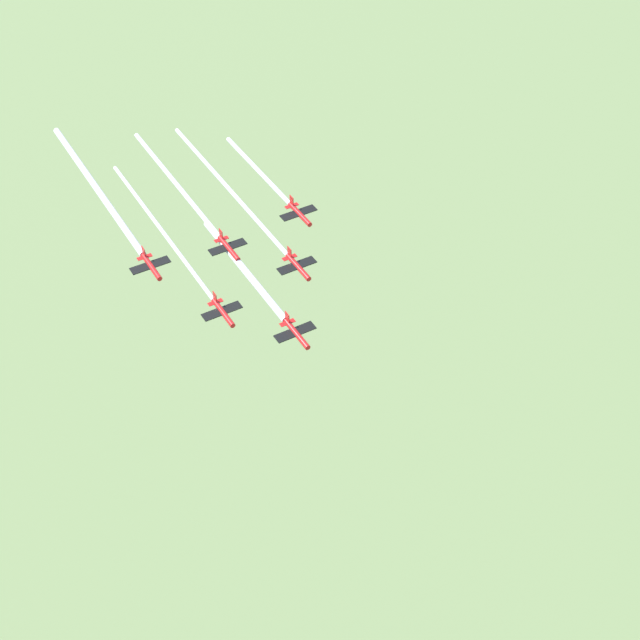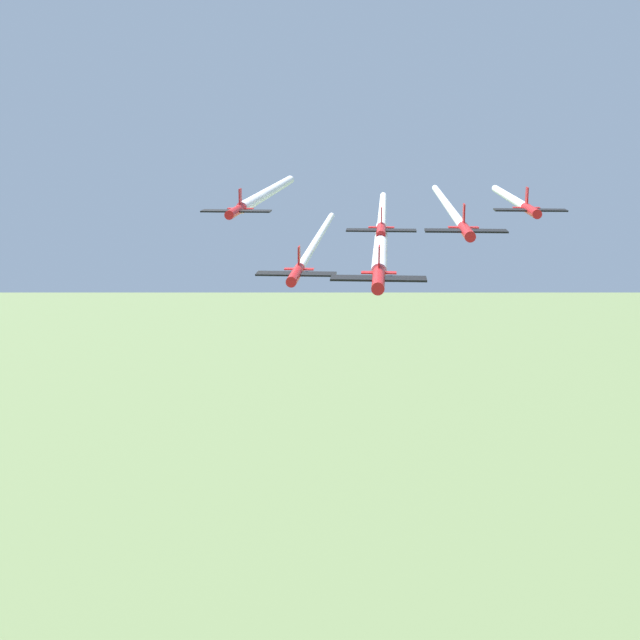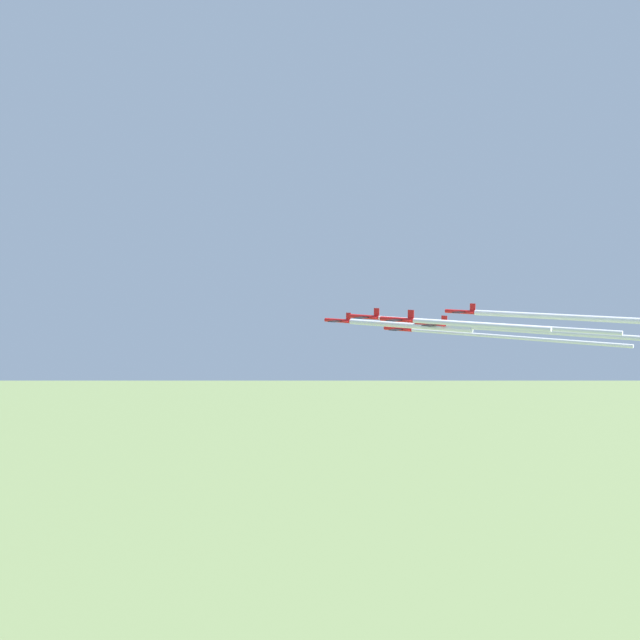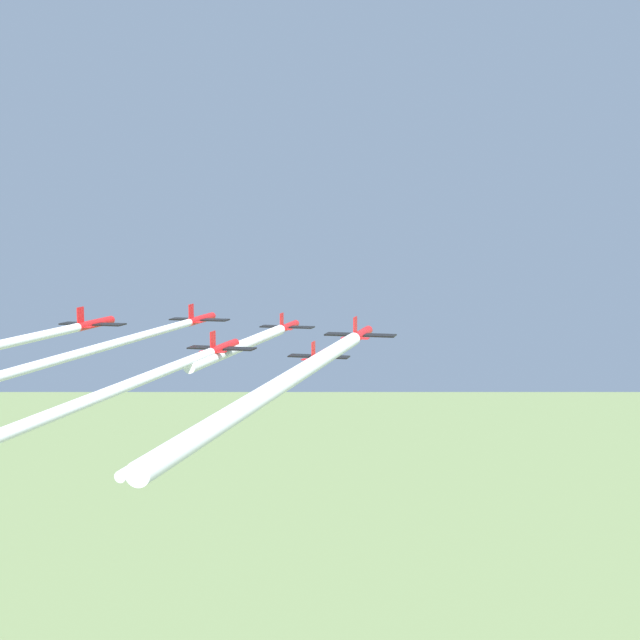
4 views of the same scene
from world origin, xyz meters
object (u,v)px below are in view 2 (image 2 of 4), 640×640
Objects in this scene: jet_1 at (466,231)px; jet_3 at (531,210)px; jet_5 at (236,211)px; jet_2 at (296,274)px; jet_0 at (378,278)px; jet_4 at (381,230)px.

jet_1 is 1.00× the size of jet_3.
jet_5 is (-27.28, 0.83, 0.37)m from jet_1.
jet_5 is at bearing -59.53° from jet_2.
jet_3 is 1.00× the size of jet_5.
jet_3 is 31.67m from jet_5.
jet_0 is 1.00× the size of jet_2.
jet_0 is 1.00× the size of jet_5.
jet_5 is (-26.56, 16.43, 2.62)m from jet_0.
jet_4 is 15.96m from jet_5.
jet_2 is at bearing 0.00° from jet_1.
jet_3 reaches higher than jet_5.
jet_4 reaches higher than jet_2.
jet_0 is 15.74m from jet_2.
jet_0 is at bearing 120.47° from jet_5.
jet_5 is at bearing 0.00° from jet_3.
jet_1 is 1.00× the size of jet_4.
jet_1 is at bearing -120.47° from jet_0.
jet_4 is at bearing -59.53° from jet_1.
jet_0 is 1.00× the size of jet_1.
jet_5 is (-13.28, 8.21, 4.60)m from jet_2.
jet_2 is at bearing 59.53° from jet_4.
jet_0 is 1.00× the size of jet_4.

